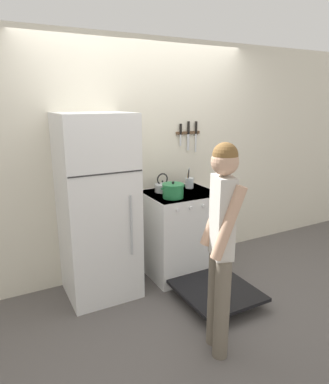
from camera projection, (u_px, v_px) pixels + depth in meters
ground_plane at (145, 265)px, 4.08m from camera, size 14.00×14.00×0.00m
wall_back at (142, 159)px, 3.78m from camera, size 10.00×0.06×2.55m
refrigerator at (98, 208)px, 3.30m from camera, size 0.68×0.65×1.80m
stove_range at (182, 235)px, 3.80m from camera, size 0.76×1.39×0.94m
dutch_oven_pot at (173, 191)px, 3.50m from camera, size 0.27×0.23×0.17m
tea_kettle at (163, 187)px, 3.73m from camera, size 0.21×0.17×0.21m
utensil_jar at (189, 183)px, 3.89m from camera, size 0.09×0.09×0.24m
person at (221, 239)px, 2.48m from camera, size 0.33×0.39×1.64m
wall_knife_strip at (188, 132)px, 3.93m from camera, size 0.31×0.03×0.36m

